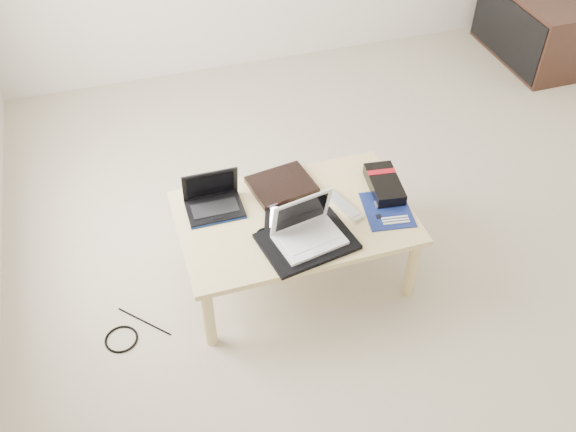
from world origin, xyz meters
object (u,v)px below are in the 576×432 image
object	(u,v)px
media_cabinet	(530,27)
netbook	(213,201)
white_laptop	(307,230)
gpu_box	(384,184)
coffee_table	(295,223)

from	to	relation	value
media_cabinet	netbook	size ratio (longest dim) A/B	3.34
media_cabinet	white_laptop	distance (m)	2.91
media_cabinet	gpu_box	bearing A→B (deg)	-140.68
white_laptop	gpu_box	distance (m)	0.53
coffee_table	netbook	xyz separation A→B (m)	(-0.35, 0.17, 0.09)
coffee_table	white_laptop	xyz separation A→B (m)	(0.00, -0.17, 0.11)
media_cabinet	netbook	xyz separation A→B (m)	(-2.68, -1.39, 0.19)
media_cabinet	gpu_box	size ratio (longest dim) A/B	3.01
media_cabinet	netbook	bearing A→B (deg)	-152.50
coffee_table	media_cabinet	world-z (taller)	media_cabinet
netbook	white_laptop	xyz separation A→B (m)	(0.35, -0.34, 0.02)
netbook	media_cabinet	bearing A→B (deg)	27.50
white_laptop	gpu_box	world-z (taller)	white_laptop
coffee_table	media_cabinet	xyz separation A→B (m)	(2.33, 1.56, -0.10)
media_cabinet	white_laptop	bearing A→B (deg)	-143.27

